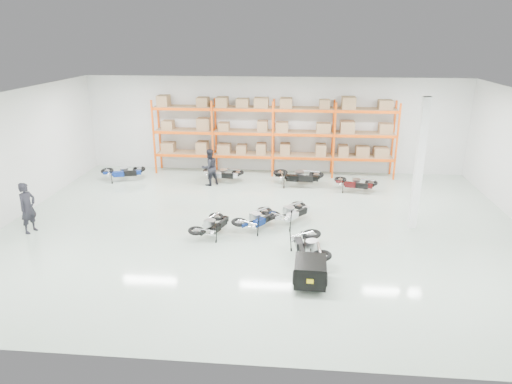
# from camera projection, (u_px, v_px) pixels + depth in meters

# --- Properties ---
(room) EXTENTS (18.00, 18.00, 18.00)m
(room) POSITION_uv_depth(u_px,v_px,m) (263.00, 165.00, 15.16)
(room) COLOR #A4B7A7
(room) RESTS_ON ground
(pallet_rack) EXTENTS (11.28, 0.98, 3.62)m
(pallet_rack) POSITION_uv_depth(u_px,v_px,m) (273.00, 127.00, 21.22)
(pallet_rack) COLOR #F8540D
(pallet_rack) RESTS_ON ground
(structural_column) EXTENTS (0.25, 0.25, 4.50)m
(structural_column) POSITION_uv_depth(u_px,v_px,m) (419.00, 165.00, 15.18)
(structural_column) COLOR white
(structural_column) RESTS_ON ground
(moto_blue_centre) EXTENTS (1.59, 1.78, 1.05)m
(moto_blue_centre) POSITION_uv_depth(u_px,v_px,m) (257.00, 215.00, 15.62)
(moto_blue_centre) COLOR #081A53
(moto_blue_centre) RESTS_ON ground
(moto_silver_left) EXTENTS (1.67, 1.75, 1.05)m
(moto_silver_left) POSITION_uv_depth(u_px,v_px,m) (290.00, 209.00, 16.16)
(moto_silver_left) COLOR silver
(moto_silver_left) RESTS_ON ground
(moto_black_far_left) EXTENTS (1.27, 1.74, 1.02)m
(moto_black_far_left) POSITION_uv_depth(u_px,v_px,m) (212.00, 222.00, 15.11)
(moto_black_far_left) COLOR black
(moto_black_far_left) RESTS_ON ground
(moto_touring_right) EXTENTS (1.15, 1.88, 1.14)m
(moto_touring_right) POSITION_uv_depth(u_px,v_px,m) (309.00, 242.00, 13.56)
(moto_touring_right) COLOR black
(moto_touring_right) RESTS_ON ground
(trailer) EXTENTS (0.92, 1.75, 0.73)m
(trailer) POSITION_uv_depth(u_px,v_px,m) (310.00, 271.00, 12.09)
(trailer) COLOR black
(trailer) RESTS_ON ground
(moto_back_a) EXTENTS (1.87, 1.29, 1.10)m
(moto_back_a) POSITION_uv_depth(u_px,v_px,m) (123.00, 169.00, 20.80)
(moto_back_a) COLOR navy
(moto_back_a) RESTS_ON ground
(moto_back_b) EXTENTS (1.74, 1.04, 1.06)m
(moto_back_b) POSITION_uv_depth(u_px,v_px,m) (222.00, 171.00, 20.61)
(moto_back_b) COLOR #B4BABF
(moto_back_b) RESTS_ON ground
(moto_back_c) EXTENTS (2.01, 1.15, 1.24)m
(moto_back_c) POSITION_uv_depth(u_px,v_px,m) (298.00, 173.00, 20.03)
(moto_back_c) COLOR black
(moto_back_c) RESTS_ON ground
(moto_back_d) EXTENTS (1.72, 1.15, 1.02)m
(moto_back_d) POSITION_uv_depth(u_px,v_px,m) (355.00, 181.00, 19.33)
(moto_back_d) COLOR #3F0C0E
(moto_back_d) RESTS_ON ground
(person_left) EXTENTS (0.57, 0.73, 1.75)m
(person_left) POSITION_uv_depth(u_px,v_px,m) (28.00, 208.00, 15.25)
(person_left) COLOR black
(person_left) RESTS_ON ground
(person_back) EXTENTS (1.00, 0.99, 1.63)m
(person_back) POSITION_uv_depth(u_px,v_px,m) (209.00, 167.00, 20.07)
(person_back) COLOR black
(person_back) RESTS_ON ground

